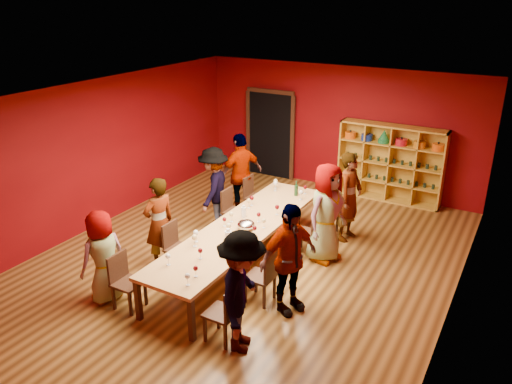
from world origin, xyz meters
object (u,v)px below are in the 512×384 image
Objects in this scene: person_right_3 at (326,213)px; wine_bottle at (296,190)px; shelving_unit at (391,159)px; chair_person_right_3 at (310,231)px; chair_person_left_0 at (124,278)px; chair_person_right_0 at (226,311)px; tasting_table at (242,229)px; person_left_0 at (103,257)px; chair_person_right_1 at (265,274)px; person_left_4 at (241,174)px; chair_person_right_4 at (331,211)px; person_left_1 at (159,223)px; chair_person_left_1 at (176,244)px; person_right_1 at (289,259)px; person_left_3 at (214,188)px; person_right_0 at (242,292)px; person_right_4 at (350,197)px; spittoon_bowl at (246,225)px; chair_person_left_3 at (231,208)px; chair_person_left_4 at (253,194)px.

wine_bottle is (-1.00, 0.85, -0.05)m from person_right_3.
chair_person_right_3 is at bearing -98.15° from shelving_unit.
chair_person_left_0 and chair_person_right_0 have the same top height.
person_left_0 is (-1.31, -2.00, 0.06)m from tasting_table.
person_right_3 reaches higher than chair_person_right_0.
chair_person_left_0 is 2.16m from chair_person_right_1.
person_left_4 is 2.03× the size of chair_person_right_4.
tasting_table is at bearing 136.14° from person_left_1.
chair_person_left_1 is 0.50× the size of person_right_1.
person_left_1 reaches higher than tasting_table.
chair_person_right_3 is at bearing 90.00° from chair_person_right_1.
person_right_0 is (2.50, -3.01, 0.03)m from person_left_3.
person_left_1 is 3.66m from person_right_4.
spittoon_bowl is at bearing -112.50° from chair_person_right_4.
tasting_table is at bearing 38.92° from chair_person_left_1.
chair_person_right_0 is 2.89m from person_right_3.
chair_person_right_0 is 0.50× the size of person_right_4.
chair_person_right_0 is (2.11, -3.87, -0.41)m from person_left_4.
person_left_3 is 1.91× the size of chair_person_right_1.
person_left_4 is (-0.29, 2.68, 0.41)m from chair_person_left_1.
chair_person_right_1 and chair_person_right_4 have the same top height.
chair_person_left_0 is 1.00× the size of chair_person_right_4.
spittoon_bowl is (-1.29, -4.35, -0.16)m from shelving_unit.
chair_person_left_3 is at bearing 90.00° from chair_person_left_1.
chair_person_right_4 is (2.22, 3.92, -0.26)m from person_left_0.
shelving_unit is 3.40m from person_right_3.
chair_person_left_0 is 4.32m from chair_person_right_4.
chair_person_left_3 is at bearing 42.47° from person_left_4.
spittoon_bowl is at bearing -130.25° from chair_person_right_3.
shelving_unit is 1.37× the size of person_right_0.
person_left_1 is 0.94× the size of person_right_1.
person_left_4 is 2.15m from chair_person_right_4.
person_left_0 is 2.42m from spittoon_bowl.
chair_person_left_0 is at bearing 156.53° from person_right_4.
person_right_1 is (2.23, -2.77, 0.39)m from chair_person_left_4.
chair_person_right_1 is 1.18m from spittoon_bowl.
person_left_1 is 2.89m from wine_bottle.
person_left_3 is (-0.08, 1.81, 0.02)m from person_left_1.
person_right_4 is (0.11, 3.85, 0.01)m from person_right_0.
chair_person_left_4 is 0.48× the size of person_right_3.
person_right_0 is 1.97× the size of chair_person_right_1.
chair_person_right_0 reaches higher than tasting_table.
chair_person_left_4 and chair_person_right_3 have the same top height.
chair_person_right_0 is (-0.49, -6.25, -0.49)m from shelving_unit.
person_left_0 is at bearing 152.24° from person_right_4.
chair_person_right_3 is at bearing -14.32° from person_right_0.
chair_person_right_0 is (2.16, -1.19, -0.34)m from person_left_1.
chair_person_left_4 reaches higher than tasting_table.
person_right_3 is at bearing 84.23° from chair_person_right_0.
chair_person_left_4 is at bearing -173.02° from person_left_0.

